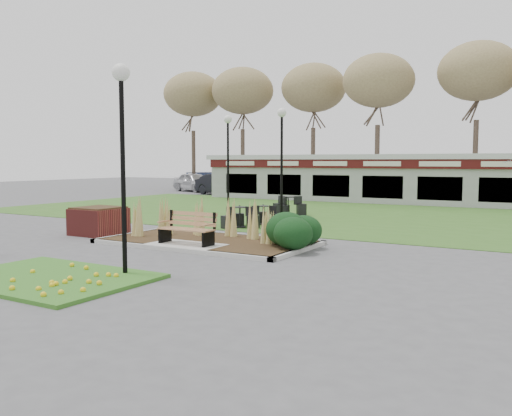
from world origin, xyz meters
The scene contains 17 objects.
ground centered at (0.00, 0.00, 0.00)m, with size 100.00×100.00×0.00m, color #515154.
lawn centered at (0.00, 12.00, 0.01)m, with size 34.00×16.00×0.02m, color #34611E.
flower_bed centered at (0.00, -4.60, 0.07)m, with size 4.20×3.00×0.16m.
planting_bed centered at (1.27, 1.35, 0.37)m, with size 6.75×3.40×1.27m.
park_bench centered at (0.00, 0.25, 0.59)m, with size 1.70×0.66×0.93m.
brick_planter centered at (-4.40, 1.00, 0.48)m, with size 1.50×1.50×0.95m.
food_pavilion centered at (0.00, 19.96, 1.48)m, with size 24.60×3.40×2.90m.
tree_backdrop centered at (0.00, 28.00, 8.36)m, with size 47.24×5.24×10.36m.
lamp_post_near_right centered at (1.15, -3.50, 3.33)m, with size 0.38×0.38×4.57m.
lamp_post_mid_left centered at (-1.39, 8.66, 3.48)m, with size 0.40×0.40×4.77m.
lamp_post_far_left centered at (-5.18, 10.21, 3.45)m, with size 0.39×0.39×4.73m.
bistro_set_a centered at (-1.69, 9.89, 0.31)m, with size 1.59×1.53×0.86m.
bistro_set_b centered at (-0.91, 6.27, 0.27)m, with size 1.25×1.39×0.74m.
bistro_set_c centered at (-1.22, 5.00, 0.28)m, with size 1.32×1.46×0.78m.
car_silver centered at (-17.26, 23.52, 0.79)m, with size 1.85×4.61×1.57m, color #B9B9BE.
car_black centered at (-12.77, 21.00, 0.77)m, with size 1.64×4.69×1.55m, color black.
car_blue centered at (-18.20, 27.00, 0.76)m, with size 2.13×5.24×1.52m, color navy.
Camera 1 is at (9.53, -12.10, 2.52)m, focal length 38.00 mm.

